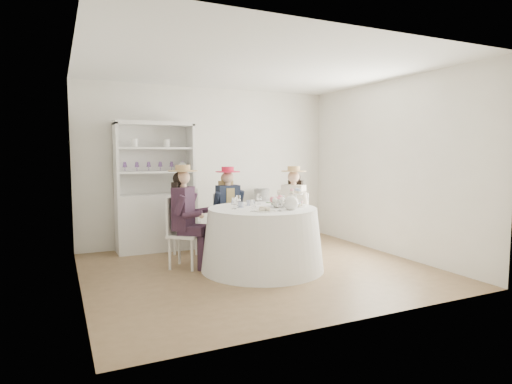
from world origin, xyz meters
name	(u,v)px	position (x,y,z in m)	size (l,w,h in m)	color
ground	(259,269)	(0.00, 0.00, 0.00)	(4.50, 4.50, 0.00)	brown
ceiling	(259,67)	(0.00, 0.00, 2.70)	(4.50, 4.50, 0.00)	white
wall_back	(210,166)	(0.00, 2.00, 1.35)	(4.50, 4.50, 0.00)	silver
wall_front	(354,178)	(0.00, -2.00, 1.35)	(4.50, 4.50, 0.00)	silver
wall_left	(76,174)	(-2.25, 0.00, 1.35)	(4.50, 4.50, 0.00)	silver
wall_right	(390,168)	(2.25, 0.00, 1.35)	(4.50, 4.50, 0.00)	silver
tea_table	(262,239)	(0.05, 0.01, 0.42)	(1.67, 1.67, 0.84)	white
hutch	(155,205)	(-1.02, 1.77, 0.74)	(1.27, 0.57, 2.07)	silver
side_table	(262,222)	(0.88, 1.75, 0.33)	(0.43, 0.43, 0.67)	silver
hatbox	(262,196)	(0.88, 1.75, 0.80)	(0.27, 0.27, 0.27)	black
guest_left	(185,210)	(-0.88, 0.52, 0.80)	(0.61, 0.59, 1.42)	silver
guest_mid	(228,205)	(-0.02, 1.07, 0.77)	(0.50, 0.52, 1.36)	silver
guest_right	(293,204)	(0.90, 0.65, 0.77)	(0.59, 0.56, 1.37)	silver
spare_chair	(186,219)	(-0.64, 1.32, 0.55)	(0.56, 0.56, 1.03)	silver
teacup_a	(241,205)	(-0.21, 0.15, 0.88)	(0.08, 0.08, 0.07)	white
teacup_b	(249,203)	(-0.02, 0.30, 0.88)	(0.07, 0.07, 0.07)	white
teacup_c	(274,203)	(0.31, 0.16, 0.87)	(0.08, 0.08, 0.06)	white
flower_bowl	(279,205)	(0.28, -0.04, 0.87)	(0.24, 0.24, 0.06)	white
flower_arrangement	(277,200)	(0.27, 0.01, 0.94)	(0.21, 0.21, 0.08)	pink
table_teapot	(291,203)	(0.31, -0.33, 0.93)	(0.27, 0.19, 0.20)	white
sandwich_plate	(265,210)	(-0.08, -0.32, 0.86)	(0.27, 0.27, 0.06)	white
cupcake_stand	(296,200)	(0.51, -0.10, 0.93)	(0.26, 0.26, 0.25)	white
stemware_set	(262,202)	(0.05, 0.01, 0.92)	(0.85, 0.85, 0.15)	white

